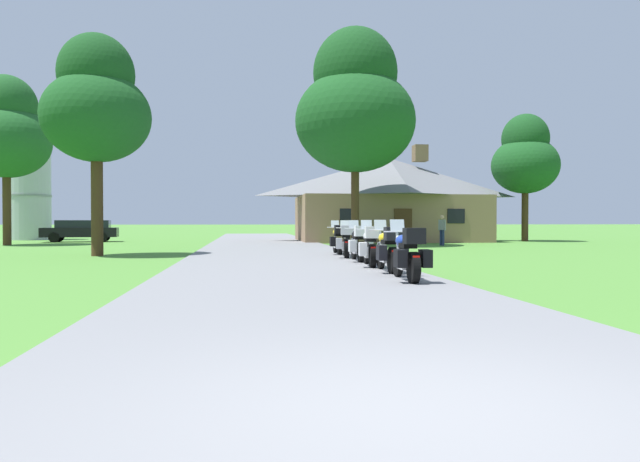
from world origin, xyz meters
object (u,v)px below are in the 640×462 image
Objects in this scene: motorcycle_black_fourth_in_row at (359,244)px; metal_silo_distant at (27,190)px; motorcycle_blue_nearest_to_camera at (408,255)px; motorcycle_yellow_farthest_in_row at (338,240)px; motorcycle_yellow_second_in_row at (389,250)px; tree_by_lodge_front at (355,107)px; bystander_gray_shirt_near_lodge at (442,229)px; tree_right_of_lodge at (525,158)px; tree_left_near at (96,105)px; motorcycle_white_third_in_row at (370,247)px; parked_black_suv_far_left at (81,230)px; motorcycle_yellow_fifth_in_row at (346,242)px; tree_left_far at (6,131)px.

metal_silo_distant is (-19.21, 26.43, 2.98)m from motorcycle_black_fourth_in_row.
motorcycle_blue_nearest_to_camera is at bearing -59.68° from metal_silo_distant.
motorcycle_yellow_farthest_in_row is (0.15, 10.29, 0.00)m from motorcycle_blue_nearest_to_camera.
motorcycle_black_fourth_in_row is at bearing -88.26° from motorcycle_yellow_farthest_in_row.
motorcycle_yellow_second_in_row is 18.65m from tree_by_lodge_front.
tree_right_of_lodge is (7.85, 6.15, 4.64)m from bystander_gray_shirt_near_lodge.
metal_silo_distant is at bearing 122.48° from motorcycle_blue_nearest_to_camera.
tree_left_near is 0.99× the size of tree_right_of_lodge.
tree_left_near reaches higher than bystander_gray_shirt_near_lodge.
motorcycle_white_third_in_row is at bearing 93.34° from motorcycle_yellow_second_in_row.
tree_left_near is 17.71m from parked_black_suv_far_left.
motorcycle_yellow_fifth_in_row is 0.18× the size of tree_by_lodge_front.
motorcycle_yellow_fifth_in_row is 0.25× the size of tree_left_near.
tree_left_near is 1.76× the size of parked_black_suv_far_left.
metal_silo_distant is (-34.16, 7.63, -1.98)m from tree_right_of_lodge.
bystander_gray_shirt_near_lodge is 0.35× the size of parked_black_suv_far_left.
tree_left_near reaches higher than motorcycle_yellow_fifth_in_row.
tree_right_of_lodge is at bearing 4.55° from tree_left_far.
motorcycle_blue_nearest_to_camera is 1.00× the size of motorcycle_yellow_farthest_in_row.
tree_by_lodge_front is 1.39× the size of tree_right_of_lodge.
tree_right_of_lodge is (15.00, 16.74, 4.96)m from motorcycle_yellow_fifth_in_row.
motorcycle_black_fourth_in_row is 1.00× the size of motorcycle_yellow_fifth_in_row.
tree_by_lodge_front is at bearing -31.54° from metal_silo_distant.
parked_black_suv_far_left is at bearing 131.23° from motorcycle_yellow_farthest_in_row.
bystander_gray_shirt_near_lodge reaches higher than motorcycle_white_third_in_row.
motorcycle_white_third_in_row is at bearing -83.27° from motorcycle_yellow_fifth_in_row.
parked_black_suv_far_left is at bearing 62.32° from tree_left_far.
tree_right_of_lodge reaches higher than motorcycle_blue_nearest_to_camera.
motorcycle_yellow_fifth_in_row is at bearing 91.46° from motorcycle_blue_nearest_to_camera.
motorcycle_yellow_farthest_in_row is at bearing 91.32° from motorcycle_blue_nearest_to_camera.
parked_black_suv_far_left is at bearing 175.14° from tree_right_of_lodge.
bystander_gray_shirt_near_lodge is (7.17, 14.75, 0.32)m from motorcycle_white_third_in_row.
motorcycle_yellow_farthest_in_row is 1.25× the size of bystander_gray_shirt_near_lodge.
tree_by_lodge_front is (2.39, 17.15, 6.93)m from motorcycle_yellow_second_in_row.
motorcycle_white_third_in_row is at bearing -99.09° from tree_by_lodge_front.
parked_black_suv_far_left is (-14.10, 17.14, 0.17)m from motorcycle_yellow_farthest_in_row.
motorcycle_black_fourth_in_row is at bearing -28.73° from tree_left_near.
motorcycle_yellow_farthest_in_row is 21.52m from tree_right_of_lodge.
motorcycle_black_fourth_in_row and motorcycle_yellow_farthest_in_row have the same top height.
parked_black_suv_far_left reaches higher than motorcycle_yellow_fifth_in_row.
motorcycle_yellow_second_in_row is 18.08m from bystander_gray_shirt_near_lodge.
motorcycle_yellow_fifth_in_row is at bearing -18.01° from tree_left_near.
tree_left_far is 1.97× the size of parked_black_suv_far_left.
motorcycle_yellow_fifth_in_row is at bearing -131.85° from tree_right_of_lodge.
parked_black_suv_far_left is (-14.02, 23.37, 0.17)m from motorcycle_white_third_in_row.
metal_silo_distant is (-26.30, 13.78, 2.66)m from bystander_gray_shirt_near_lodge.
bystander_gray_shirt_near_lodge is at bearing 63.11° from motorcycle_yellow_fifth_in_row.
motorcycle_white_third_in_row is 4.16m from motorcycle_yellow_fifth_in_row.
tree_by_lodge_front reaches higher than motorcycle_white_third_in_row.
motorcycle_blue_nearest_to_camera is 4.06m from motorcycle_white_third_in_row.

